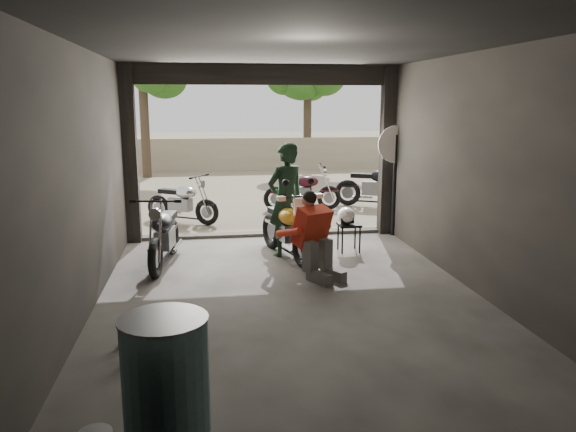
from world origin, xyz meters
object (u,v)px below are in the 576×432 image
object	(u,v)px
stool	(349,228)
main_bike	(286,224)
outside_bike_b	(303,188)
outside_bike_a	(182,199)
helmet	(346,216)
left_bike	(164,230)
outside_bike_c	(377,183)
sign_post	(395,163)
mechanic	(318,238)
oil_drum	(166,382)
rider	(286,200)

from	to	relation	value
stool	main_bike	bearing A→B (deg)	-170.19
outside_bike_b	stool	bearing A→B (deg)	-174.66
outside_bike_a	helmet	distance (m)	4.03
left_bike	outside_bike_a	distance (m)	3.18
outside_bike_b	outside_bike_c	bearing A→B (deg)	-82.63
outside_bike_b	stool	xyz separation A→B (m)	(0.13, -3.83, -0.11)
sign_post	left_bike	bearing A→B (deg)	176.85
outside_bike_b	helmet	xyz separation A→B (m)	(0.07, -3.84, 0.11)
mechanic	sign_post	size ratio (longest dim) A/B	0.59
outside_bike_b	oil_drum	size ratio (longest dim) A/B	1.61
main_bike	outside_bike_c	world-z (taller)	outside_bike_c
outside_bike_c	sign_post	world-z (taller)	sign_post
outside_bike_a	sign_post	world-z (taller)	sign_post
mechanic	stool	bearing A→B (deg)	30.57
main_bike	sign_post	size ratio (longest dim) A/B	0.82
sign_post	oil_drum	bearing A→B (deg)	-143.24
main_bike	left_bike	size ratio (longest dim) A/B	1.02
main_bike	oil_drum	xyz separation A→B (m)	(-1.63, -4.94, -0.07)
rider	stool	size ratio (longest dim) A/B	3.75
left_bike	helmet	bearing A→B (deg)	13.75
outside_bike_c	outside_bike_b	bearing A→B (deg)	120.04
outside_bike_b	stool	size ratio (longest dim) A/B	3.17
outside_bike_a	rider	xyz separation A→B (m)	(1.81, -2.91, 0.43)
left_bike	rider	world-z (taller)	rider
outside_bike_c	rider	size ratio (longest dim) A/B	0.94
outside_bike_b	left_bike	bearing A→B (deg)	148.11
rider	mechanic	size ratio (longest dim) A/B	1.53
helmet	outside_bike_c	bearing A→B (deg)	49.69
main_bike	sign_post	bearing A→B (deg)	13.32
oil_drum	helmet	bearing A→B (deg)	62.31
outside_bike_c	sign_post	size ratio (longest dim) A/B	0.85
rider	mechanic	world-z (taller)	rider
left_bike	oil_drum	size ratio (longest dim) A/B	1.69
outside_bike_a	outside_bike_c	distance (m)	4.76
outside_bike_c	mechanic	xyz separation A→B (m)	(-2.55, -5.32, 0.01)
outside_bike_b	sign_post	distance (m)	3.20
outside_bike_a	helmet	size ratio (longest dim) A/B	4.90
helmet	sign_post	xyz separation A→B (m)	(1.20, 1.03, 0.75)
rider	mechanic	bearing A→B (deg)	73.74
oil_drum	rider	bearing A→B (deg)	71.98
mechanic	helmet	distance (m)	1.55
stool	oil_drum	world-z (taller)	oil_drum
mechanic	sign_post	bearing A→B (deg)	22.33
mechanic	helmet	bearing A→B (deg)	32.30
main_bike	outside_bike_b	world-z (taller)	main_bike
outside_bike_c	stool	size ratio (longest dim) A/B	3.53
mechanic	oil_drum	bearing A→B (deg)	-145.16
outside_bike_b	oil_drum	world-z (taller)	outside_bike_b
outside_bike_a	oil_drum	bearing A→B (deg)	-146.36
outside_bike_b	mechanic	xyz separation A→B (m)	(-0.69, -5.19, 0.08)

